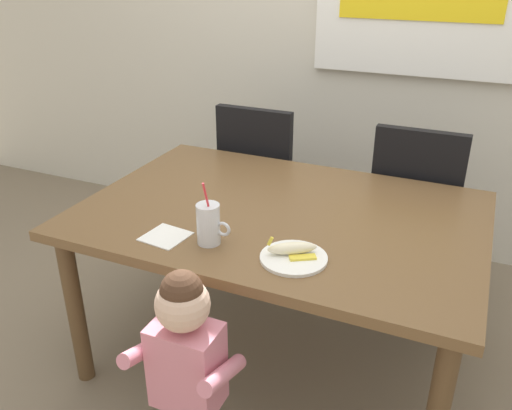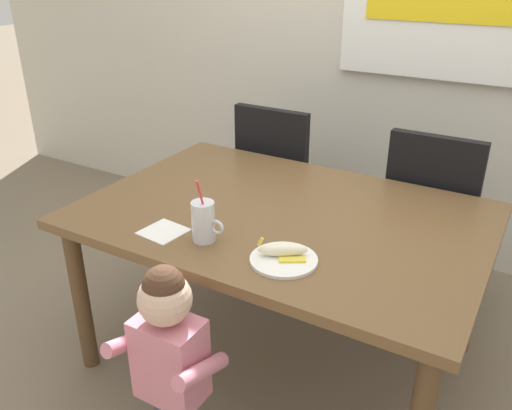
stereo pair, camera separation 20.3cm
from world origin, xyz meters
The scene contains 10 objects.
ground_plane centered at (0.00, 0.00, 0.00)m, with size 24.00×24.00×0.00m, color #7A6B56.
back_wall centered at (0.00, 1.34, 1.45)m, with size 6.40×0.17×2.90m.
dining_table centered at (0.00, 0.00, 0.66)m, with size 1.59×1.09×0.74m.
dining_chair_left centered at (-0.40, 0.75, 0.54)m, with size 0.44×0.44×0.96m.
dining_chair_right centered at (0.45, 0.72, 0.54)m, with size 0.44×0.45×0.96m.
toddler_standing centered at (-0.04, -0.69, 0.53)m, with size 0.33×0.24×0.84m.
milk_cup centered at (-0.13, -0.35, 0.81)m, with size 0.13×0.08×0.25m.
snack_plate centered at (0.18, -0.34, 0.75)m, with size 0.23×0.23×0.01m, color white.
peeled_banana centered at (0.17, -0.32, 0.77)m, with size 0.17×0.14×0.07m.
paper_napkin centered at (-0.30, -0.38, 0.74)m, with size 0.15×0.15×0.00m, color white.
Camera 2 is at (0.87, -1.70, 1.68)m, focal length 37.14 mm.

